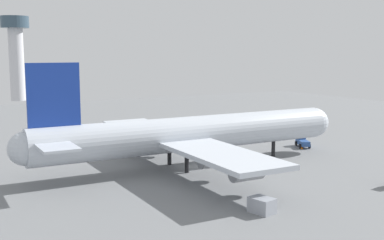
{
  "coord_description": "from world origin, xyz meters",
  "views": [
    {
      "loc": [
        -39.35,
        -71.44,
        19.54
      ],
      "look_at": [
        0.0,
        0.0,
        8.09
      ],
      "focal_mm": 45.59,
      "sensor_mm": 36.0,
      "label": 1
    }
  ],
  "objects_px": {
    "cargo_container_fore": "(262,205)",
    "control_tower": "(16,49)",
    "cargo_airplane": "(190,134)",
    "maintenance_van": "(82,141)",
    "catering_truck": "(302,141)",
    "safety_cone_nose": "(302,147)"
  },
  "relations": [
    {
      "from": "maintenance_van",
      "to": "cargo_container_fore",
      "type": "relative_size",
      "value": 1.43
    },
    {
      "from": "safety_cone_nose",
      "to": "control_tower",
      "type": "relative_size",
      "value": 0.02
    },
    {
      "from": "maintenance_van",
      "to": "catering_truck",
      "type": "relative_size",
      "value": 0.96
    },
    {
      "from": "cargo_airplane",
      "to": "control_tower",
      "type": "distance_m",
      "value": 135.01
    },
    {
      "from": "cargo_airplane",
      "to": "control_tower",
      "type": "bearing_deg",
      "value": 92.55
    },
    {
      "from": "cargo_airplane",
      "to": "safety_cone_nose",
      "type": "relative_size",
      "value": 79.99
    },
    {
      "from": "catering_truck",
      "to": "safety_cone_nose",
      "type": "height_order",
      "value": "catering_truck"
    },
    {
      "from": "catering_truck",
      "to": "control_tower",
      "type": "height_order",
      "value": "control_tower"
    },
    {
      "from": "maintenance_van",
      "to": "catering_truck",
      "type": "xyz_separation_m",
      "value": [
        39.92,
        -22.3,
        -0.05
      ]
    },
    {
      "from": "cargo_airplane",
      "to": "maintenance_van",
      "type": "relative_size",
      "value": 12.22
    },
    {
      "from": "maintenance_van",
      "to": "cargo_container_fore",
      "type": "distance_m",
      "value": 52.48
    },
    {
      "from": "maintenance_van",
      "to": "control_tower",
      "type": "relative_size",
      "value": 0.15
    },
    {
      "from": "cargo_container_fore",
      "to": "safety_cone_nose",
      "type": "bearing_deg",
      "value": 41.98
    },
    {
      "from": "cargo_container_fore",
      "to": "safety_cone_nose",
      "type": "xyz_separation_m",
      "value": [
        31.13,
        28.0,
        -0.57
      ]
    },
    {
      "from": "catering_truck",
      "to": "cargo_container_fore",
      "type": "height_order",
      "value": "catering_truck"
    },
    {
      "from": "cargo_airplane",
      "to": "safety_cone_nose",
      "type": "xyz_separation_m",
      "value": [
        27.29,
        2.77,
        -5.32
      ]
    },
    {
      "from": "maintenance_van",
      "to": "cargo_container_fore",
      "type": "xyz_separation_m",
      "value": [
        7.21,
        -51.98,
        -0.21
      ]
    },
    {
      "from": "maintenance_van",
      "to": "safety_cone_nose",
      "type": "relative_size",
      "value": 6.54
    },
    {
      "from": "cargo_container_fore",
      "to": "control_tower",
      "type": "height_order",
      "value": "control_tower"
    },
    {
      "from": "cargo_airplane",
      "to": "control_tower",
      "type": "xyz_separation_m",
      "value": [
        -5.97,
        134.05,
        14.86
      ]
    },
    {
      "from": "cargo_container_fore",
      "to": "catering_truck",
      "type": "bearing_deg",
      "value": 42.22
    },
    {
      "from": "cargo_container_fore",
      "to": "maintenance_van",
      "type": "bearing_deg",
      "value": 97.9
    }
  ]
}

